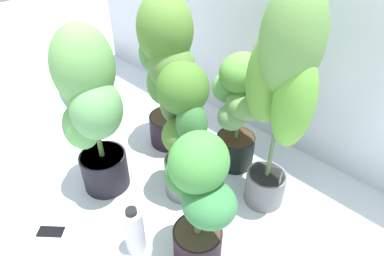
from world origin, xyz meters
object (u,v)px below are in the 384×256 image
Objects in this scene: potted_plant_back_left at (166,61)px; potted_plant_front_right at (199,196)px; potted_plant_front_left at (90,104)px; potted_plant_center at (183,127)px; cell_phone at (51,232)px; potted_plant_back_center at (238,106)px; nutrient_bottle at (134,231)px; potted_plant_back_right at (282,84)px.

potted_plant_back_left is 1.38× the size of potted_plant_front_right.
potted_plant_front_left is 0.97× the size of potted_plant_back_left.
potted_plant_center reaches higher than potted_plant_front_right.
potted_plant_front_right is at bearing -33.54° from potted_plant_back_left.
potted_plant_center is 0.76m from cell_phone.
potted_plant_center is (-0.04, -0.34, 0.03)m from potted_plant_back_center.
potted_plant_center is 2.86× the size of nutrient_bottle.
nutrient_bottle is (-0.21, -0.16, -0.25)m from potted_plant_front_right.
potted_plant_center is (0.31, 0.25, -0.09)m from potted_plant_front_left.
potted_plant_front_right is (-0.00, -0.45, -0.27)m from potted_plant_back_right.
potted_plant_front_right reaches higher than cell_phone.
potted_plant_back_right is 0.53m from potted_plant_front_right.
nutrient_bottle is at bearing -76.02° from potted_plant_center.
potted_plant_back_right is 1.64× the size of potted_plant_front_right.
potted_plant_front_left reaches higher than nutrient_bottle.
potted_plant_back_left is 0.84× the size of potted_plant_back_right.
potted_plant_center reaches higher than nutrient_bottle.
potted_plant_back_left is 0.80m from potted_plant_front_right.
potted_plant_front_left reaches higher than cell_phone.
cell_phone is at bearing -123.07° from potted_plant_back_right.
potted_plant_back_right is 4.21× the size of nutrient_bottle.
potted_plant_back_left reaches higher than potted_plant_back_center.
potted_plant_back_center is 1.03× the size of potted_plant_front_right.
potted_plant_front_left is 1.20× the size of potted_plant_center.
cell_phone is 0.62× the size of nutrient_bottle.
potted_plant_front_right is at bearing -35.07° from potted_plant_center.
potted_plant_back_left is 3.55× the size of nutrient_bottle.
potted_plant_front_left is at bearing -84.96° from potted_plant_back_left.
potted_plant_back_left reaches higher than nutrient_bottle.
potted_plant_back_left is 1.24× the size of potted_plant_center.
potted_plant_front_right is 4.11× the size of cell_phone.
nutrient_bottle is (0.45, -0.59, -0.40)m from potted_plant_back_left.
potted_plant_front_left is 0.47m from potted_plant_back_left.
potted_plant_front_right is (0.26, -0.55, -0.01)m from potted_plant_back_center.
potted_plant_front_left is 0.41m from potted_plant_center.
potted_plant_center is at bearing 115.56° from cell_phone.
potted_plant_front_right is 0.36m from nutrient_bottle.
potted_plant_back_right is 1.18m from cell_phone.
potted_plant_front_right is 2.56× the size of nutrient_bottle.
potted_plant_front_right is (0.66, -0.43, -0.15)m from potted_plant_back_left.
potted_plant_front_right is at bearing 82.72° from cell_phone.
potted_plant_back_right is at bearing 38.62° from potted_plant_front_left.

